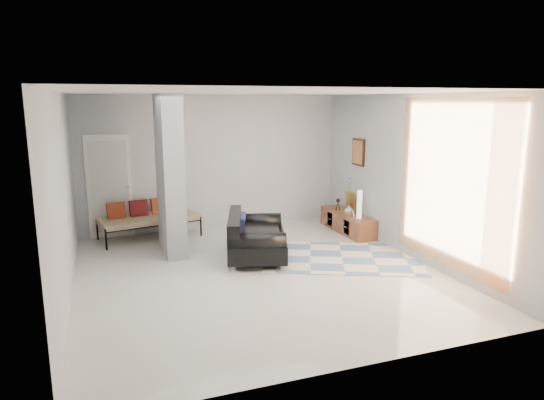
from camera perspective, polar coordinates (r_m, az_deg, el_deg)
name	(u,v)px	position (r m, az deg, el deg)	size (l,w,h in m)	color
floor	(258,272)	(7.79, -1.65, -8.51)	(6.00, 6.00, 0.00)	beige
ceiling	(257,92)	(7.31, -1.78, 12.56)	(6.00, 6.00, 0.00)	white
wall_back	(213,163)	(10.29, -6.95, 4.40)	(6.00, 6.00, 0.00)	#B8BABD
wall_front	(355,236)	(4.73, 9.71, -4.24)	(6.00, 6.00, 0.00)	#B8BABD
wall_left	(63,198)	(7.08, -23.36, 0.25)	(6.00, 6.00, 0.00)	#B8BABD
wall_right	(409,176)	(8.67, 15.84, 2.69)	(6.00, 6.00, 0.00)	#B8BABD
partition_column	(170,175)	(8.72, -11.92, 2.94)	(0.35, 1.20, 2.80)	#9A9EA0
hallway_door	(109,187)	(10.05, -18.59, 1.51)	(0.85, 0.06, 2.04)	white
curtain	(451,184)	(7.72, 20.32, 1.73)	(2.55, 2.55, 0.00)	orange
wall_art	(358,152)	(10.04, 10.14, 5.56)	(0.04, 0.45, 0.55)	#311A0D
media_console	(347,222)	(10.20, 8.87, -2.56)	(0.45, 1.65, 0.80)	brown
loveseat	(253,237)	(8.43, -2.23, -4.41)	(1.39, 1.84, 0.76)	silver
daybed	(148,218)	(9.87, -14.41, -2.03)	(2.00, 1.14, 0.77)	black
area_rug	(342,257)	(8.56, 8.22, -6.70)	(2.64, 1.76, 0.01)	beige
cylinder_lamp	(360,204)	(9.66, 10.26, -0.51)	(0.10, 0.10, 0.56)	white
bronze_figurine	(338,204)	(10.40, 7.76, -0.47)	(0.12, 0.12, 0.24)	#2F2215
vase	(349,210)	(9.99, 9.03, -1.14)	(0.18, 0.18, 0.19)	silver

